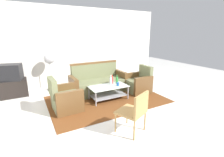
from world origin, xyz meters
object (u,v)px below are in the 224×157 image
bottle_red (112,80)px  tv_stand (13,88)px  coffee_table (108,91)px  armchair_right (138,83)px  pedestal_fan (49,61)px  cup (118,84)px  wicker_chair (135,110)px  armchair_left (65,99)px  television (10,72)px  bottle_clear (111,81)px  bottle_green (117,80)px  couch (98,83)px

bottle_red → tv_stand: bearing=151.5°
coffee_table → tv_stand: (-2.46, 1.62, -0.01)m
armchair_right → pedestal_fan: bearing=60.3°
coffee_table → pedestal_fan: bearing=128.4°
cup → wicker_chair: wicker_chair is taller
armchair_left → bottle_red: bearing=97.1°
armchair_left → television: size_ratio=1.24×
coffee_table → bottle_clear: (0.14, 0.11, 0.25)m
armchair_left → bottle_green: 1.64m
armchair_right → wicker_chair: 2.34m
wicker_chair → pedestal_fan: bearing=83.0°
bottle_clear → television: bearing=149.8°
armchair_left → pedestal_fan: bearing=-179.9°
armchair_right → tv_stand: bearing=69.9°
armchair_left → armchair_right: size_ratio=1.00×
couch → wicker_chair: (-0.30, -2.41, 0.18)m
pedestal_fan → wicker_chair: 3.56m
armchair_left → bottle_red: (1.47, 0.23, 0.22)m
couch → tv_stand: size_ratio=2.27×
pedestal_fan → cup: bearing=-48.4°
armchair_left → armchair_right: bearing=92.2°
couch → tv_stand: bearing=-21.9°
bottle_green → television: size_ratio=0.39×
bottle_red → television: television is taller
wicker_chair → bottle_red: bearing=50.7°
coffee_table → bottle_green: 0.44m
cup → pedestal_fan: 2.43m
coffee_table → pedestal_fan: 2.25m
wicker_chair → television: bearing=99.2°
armchair_left → coffee_table: bearing=91.1°
cup → pedestal_fan: size_ratio=0.08×
cup → television: size_ratio=0.15×
coffee_table → pedestal_fan: size_ratio=0.87×
cup → wicker_chair: bearing=-109.5°
pedestal_fan → armchair_right: bearing=-32.2°
bottle_clear → couch: bearing=104.0°
armchair_right → bottle_green: 0.84m
cup → television: (-2.71, 1.72, 0.30)m
couch → bottle_red: 0.61m
coffee_table → wicker_chair: bearing=-100.4°
bottle_green → bottle_red: size_ratio=1.03×
wicker_chair → armchair_right: bearing=27.1°
bottle_red → cup: 0.28m
bottle_green → television: bearing=151.9°
bottle_clear → pedestal_fan: bearing=133.1°
armchair_right → television: television is taller
pedestal_fan → coffee_table: bearing=-51.6°
armchair_left → tv_stand: 2.06m
bottle_red → pedestal_fan: size_ratio=0.21×
couch → bottle_green: bearing=120.3°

